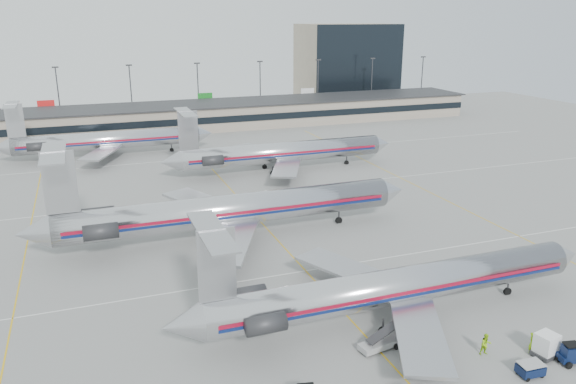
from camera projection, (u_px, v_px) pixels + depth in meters
name	position (u px, v px, depth m)	size (l,w,h in m)	color
ground	(344.00, 313.00, 54.15)	(260.00, 260.00, 0.00)	gray
apron_markings	(306.00, 271.00, 63.10)	(160.00, 0.15, 0.02)	silver
terminal	(175.00, 117.00, 140.90)	(162.00, 17.00, 6.25)	gray
light_mast_row	(165.00, 89.00, 151.83)	(163.60, 0.40, 15.28)	#38383D
distant_building	(346.00, 63.00, 185.44)	(30.00, 20.00, 25.00)	tan
jet_foreground	(390.00, 287.00, 52.19)	(43.54, 25.64, 11.40)	silver
jet_second_row	(224.00, 210.00, 71.23)	(50.38, 29.67, 13.19)	silver
jet_third_row	(279.00, 152.00, 102.81)	(44.48, 27.36, 12.16)	silver
jet_back_row	(104.00, 140.00, 113.32)	(42.84, 26.35, 11.71)	silver
tug_right	(572.00, 354.00, 46.04)	(2.51, 1.62, 1.88)	#091535
cart_inner	(530.00, 369.00, 44.57)	(2.05, 1.46, 1.12)	#091535
uld_container	(546.00, 345.00, 46.96)	(2.29, 2.03, 2.10)	#2D2D30
belt_loader	(380.00, 342.00, 48.15)	(4.59, 2.00, 2.36)	#979797
ramp_worker_near	(532.00, 343.00, 47.48)	(0.70, 0.46, 1.91)	#8CCC13
ramp_worker_far	(486.00, 344.00, 47.24)	(0.94, 0.74, 1.94)	#94CF13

